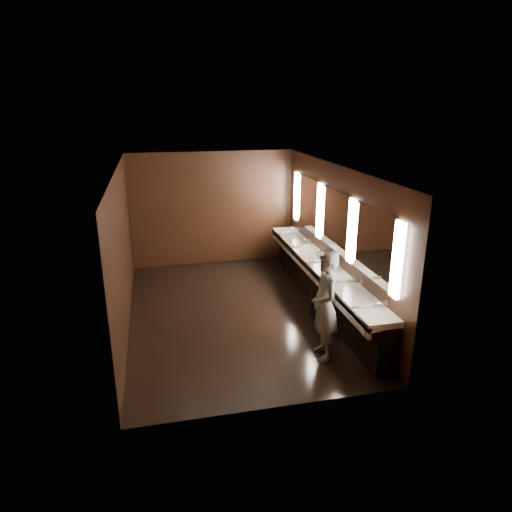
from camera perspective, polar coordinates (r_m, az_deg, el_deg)
The scene contains 10 objects.
floor at distance 9.00m, azimuth -2.65°, elevation -7.06°, with size 6.00×6.00×0.00m, color black.
ceiling at distance 8.18m, azimuth -2.95°, elevation 10.89°, with size 4.00×6.00×0.02m, color #2D2D2B.
wall_back at distance 11.35m, azimuth -5.46°, elevation 5.86°, with size 4.00×0.02×2.80m, color black.
wall_front at distance 5.75m, azimuth 2.50°, elevation -7.20°, with size 4.00×0.02×2.80m, color black.
wall_left at distance 8.39m, azimuth -16.36°, elevation 0.53°, with size 0.02×6.00×2.80m, color black.
wall_right at distance 9.03m, azimuth 9.81°, elevation 2.29°, with size 0.02×6.00×2.80m, color black.
sink_counter at distance 9.25m, azimuth 8.32°, elevation -3.16°, with size 0.55×5.40×1.01m.
mirror_band at distance 8.93m, azimuth 9.82°, elevation 4.44°, with size 0.06×5.03×1.15m.
person at distance 7.24m, azimuth 8.62°, elevation -6.21°, with size 0.65×0.42×1.77m, color #92BEDA.
trash_bin at distance 8.81m, azimuth 8.10°, elevation -5.62°, with size 0.39×0.39×0.61m, color black.
Camera 1 is at (-1.38, -7.98, 3.91)m, focal length 32.00 mm.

